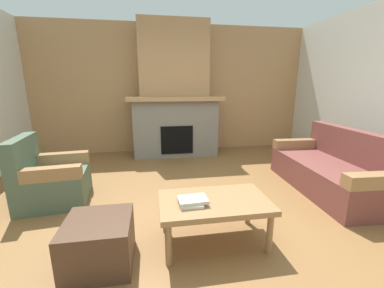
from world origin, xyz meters
TOP-DOWN VIEW (x-y plane):
  - ground at (0.00, 0.00)m, footprint 9.00×9.00m
  - wall_back_wood_panel at (0.00, 3.00)m, footprint 6.00×0.12m
  - fireplace at (0.00, 2.62)m, footprint 1.90×0.82m
  - couch at (1.99, 0.37)m, footprint 0.93×1.84m
  - armchair at (-1.77, 0.63)m, footprint 0.84×0.84m
  - coffee_table at (0.06, -0.50)m, footprint 1.00×0.60m
  - ottoman at (-0.94, -0.64)m, footprint 0.52×0.52m
  - book_stack_near_edge at (-0.16, -0.55)m, footprint 0.26×0.20m

SIDE VIEW (x-z plane):
  - ground at x=0.00m, z-range 0.00..0.00m
  - ottoman at x=-0.94m, z-range 0.00..0.40m
  - couch at x=1.99m, z-range -0.14..0.71m
  - armchair at x=-1.77m, z-range -0.13..0.72m
  - coffee_table at x=0.06m, z-range 0.16..0.59m
  - book_stack_near_edge at x=-0.16m, z-range 0.43..0.49m
  - fireplace at x=0.00m, z-range -0.19..2.51m
  - wall_back_wood_panel at x=0.00m, z-range 0.00..2.70m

